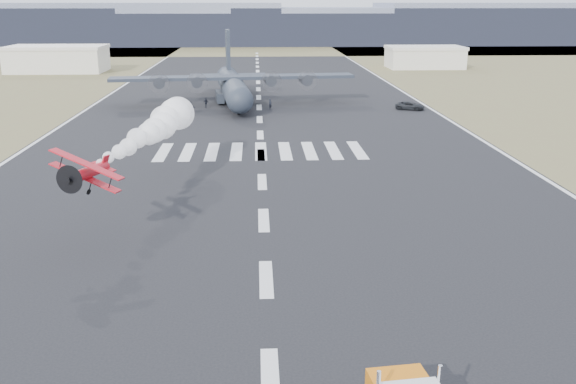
{
  "coord_description": "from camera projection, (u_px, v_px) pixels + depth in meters",
  "views": [
    {
      "loc": [
        -0.49,
        -27.34,
        17.81
      ],
      "look_at": [
        1.81,
        18.82,
        4.0
      ],
      "focal_mm": 40.0,
      "sensor_mm": 36.0,
      "label": 1
    }
  ],
  "objects": [
    {
      "name": "ground",
      "position": [
        270.0,
        381.0,
        31.29
      ],
      "size": [
        500.0,
        500.0,
        0.0
      ],
      "primitive_type": "plane",
      "color": "black",
      "rests_on": "ground"
    },
    {
      "name": "scrub_far",
      "position": [
        257.0,
        48.0,
        251.39
      ],
      "size": [
        500.0,
        80.0,
        0.0
      ],
      "primitive_type": "cube",
      "color": "brown",
      "rests_on": "ground"
    },
    {
      "name": "runway_markings",
      "position": [
        260.0,
        135.0,
        88.7
      ],
      "size": [
        60.0,
        260.0,
        0.01
      ],
      "primitive_type": null,
      "color": "silver",
      "rests_on": "ground"
    },
    {
      "name": "ridge_seg_c",
      "position": [
        105.0,
        23.0,
        274.57
      ],
      "size": [
        150.0,
        50.0,
        17.0
      ],
      "primitive_type": "cube",
      "color": "slate",
      "rests_on": "ground"
    },
    {
      "name": "ridge_seg_d",
      "position": [
        256.0,
        28.0,
        278.24
      ],
      "size": [
        150.0,
        50.0,
        13.0
      ],
      "primitive_type": "cube",
      "color": "slate",
      "rests_on": "ground"
    },
    {
      "name": "ridge_seg_e",
      "position": [
        404.0,
        25.0,
        281.05
      ],
      "size": [
        150.0,
        50.0,
        15.0
      ],
      "primitive_type": "cube",
      "color": "slate",
      "rests_on": "ground"
    },
    {
      "name": "ridge_seg_f",
      "position": [
        550.0,
        23.0,
        283.86
      ],
      "size": [
        150.0,
        50.0,
        17.0
      ],
      "primitive_type": "cube",
      "color": "slate",
      "rests_on": "ground"
    },
    {
      "name": "hangar_left",
      "position": [
        57.0,
        59.0,
        166.6
      ],
      "size": [
        24.5,
        14.5,
        6.7
      ],
      "color": "beige",
      "rests_on": "ground"
    },
    {
      "name": "hangar_right",
      "position": [
        425.0,
        57.0,
        176.16
      ],
      "size": [
        20.5,
        12.5,
        5.9
      ],
      "color": "beige",
      "rests_on": "ground"
    },
    {
      "name": "aerobatic_biplane",
      "position": [
        87.0,
        172.0,
        47.17
      ],
      "size": [
        5.61,
        5.33,
        3.14
      ],
      "rotation": [
        0.0,
        0.34,
        -0.15
      ],
      "color": "red"
    },
    {
      "name": "smoke_trail",
      "position": [
        166.0,
        120.0,
        66.72
      ],
      "size": [
        5.55,
        24.47,
        3.67
      ],
      "rotation": [
        0.0,
        0.0,
        -0.15
      ],
      "color": "white"
    },
    {
      "name": "transport_aircraft",
      "position": [
        233.0,
        85.0,
        115.77
      ],
      "size": [
        43.15,
        35.45,
        12.45
      ],
      "rotation": [
        0.0,
        0.0,
        0.1
      ],
      "color": "#1D222C",
      "rests_on": "ground"
    },
    {
      "name": "support_vehicle",
      "position": [
        410.0,
        106.0,
        109.06
      ],
      "size": [
        5.38,
        4.02,
        1.36
      ],
      "primitive_type": "imported",
      "rotation": [
        0.0,
        0.0,
        1.16
      ],
      "color": "black",
      "rests_on": "ground"
    },
    {
      "name": "crew_a",
      "position": [
        246.0,
        103.0,
        110.94
      ],
      "size": [
        0.67,
        0.59,
        1.61
      ],
      "primitive_type": "imported",
      "rotation": [
        0.0,
        0.0,
        0.19
      ],
      "color": "black",
      "rests_on": "ground"
    },
    {
      "name": "crew_b",
      "position": [
        241.0,
        105.0,
        108.91
      ],
      "size": [
        0.9,
        0.64,
        1.71
      ],
      "primitive_type": "imported",
      "rotation": [
        0.0,
        0.0,
        3.3
      ],
      "color": "black",
      "rests_on": "ground"
    },
    {
      "name": "crew_c",
      "position": [
        173.0,
        107.0,
        105.93
      ],
      "size": [
        1.24,
        0.71,
        1.81
      ],
      "primitive_type": "imported",
      "rotation": [
        0.0,
        0.0,
        3.0
      ],
      "color": "black",
      "rests_on": "ground"
    },
    {
      "name": "crew_d",
      "position": [
        206.0,
        103.0,
        111.14
      ],
      "size": [
        1.05,
        0.64,
        1.67
      ],
      "primitive_type": "imported",
      "rotation": [
        0.0,
        0.0,
        6.13
      ],
      "color": "black",
      "rests_on": "ground"
    },
    {
      "name": "crew_e",
      "position": [
        234.0,
        105.0,
        108.0
      ],
      "size": [
        0.92,
        1.04,
        1.81
      ],
      "primitive_type": "imported",
      "rotation": [
        0.0,
        0.0,
        1.03
      ],
      "color": "black",
      "rests_on": "ground"
    },
    {
      "name": "crew_f",
      "position": [
        191.0,
        108.0,
        105.67
      ],
      "size": [
        1.68,
        1.46,
        1.83
      ],
      "primitive_type": "imported",
      "rotation": [
        0.0,
        0.0,
        2.49
      ],
      "color": "black",
      "rests_on": "ground"
    },
    {
      "name": "crew_g",
      "position": [
        270.0,
        104.0,
        109.33
      ],
      "size": [
        0.84,
        0.83,
        1.77
      ],
      "primitive_type": "imported",
      "rotation": [
        0.0,
        0.0,
        0.74
      ],
      "color": "black",
      "rests_on": "ground"
    },
    {
      "name": "crew_h",
      "position": [
        239.0,
        102.0,
        111.87
      ],
      "size": [
        0.73,
        0.88,
        1.56
      ],
      "primitive_type": "imported",
      "rotation": [
        0.0,
        0.0,
        4.32
      ],
      "color": "black",
      "rests_on": "ground"
    }
  ]
}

